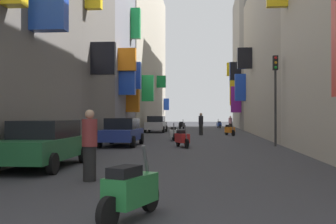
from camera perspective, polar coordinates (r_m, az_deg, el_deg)
The scene contains 19 objects.
ground_plane at distance 32.14m, azimuth 3.42°, elevation -3.32°, with size 140.00×140.00×0.00m, color #38383D.
building_left_mid_b at distance 33.21m, azimuth -10.87°, elevation 12.58°, with size 7.30×8.08×18.24m.
building_left_far at distance 50.23m, azimuth -5.25°, elevation 7.99°, with size 7.12×26.41×17.95m.
building_right_mid_a at distance 34.63m, azimuth 16.95°, elevation 7.58°, with size 7.26×21.52×12.88m.
building_right_mid_b at distance 48.19m, azimuth 13.56°, elevation 8.14°, with size 7.27×5.63×17.71m.
building_right_mid_c at distance 56.89m, azimuth 12.27°, elevation 6.73°, with size 7.14×12.14×17.41m.
parked_car_blue at distance 22.20m, azimuth -6.32°, elevation -2.64°, with size 1.87×4.17×1.46m.
parked_car_silver at distance 39.42m, azimuth -1.63°, elevation -1.63°, with size 1.85×4.28×1.53m.
parked_car_green at distance 13.45m, azimuth -16.63°, elevation -4.06°, with size 1.87×4.34×1.46m.
scooter_green at distance 6.54m, azimuth -5.16°, elevation -10.63°, with size 0.76×1.69×1.13m.
scooter_white at distance 26.54m, azimuth 0.76°, elevation -2.93°, with size 0.56×1.81×1.13m.
scooter_blue at distance 52.55m, azimuth 6.99°, elevation -1.69°, with size 0.61×1.93×1.13m.
scooter_orange at distance 33.16m, azimuth 8.44°, elevation -2.43°, with size 0.78×1.74×1.13m.
scooter_red at distance 21.04m, azimuth 1.95°, elevation -3.59°, with size 0.83×1.90×1.13m.
scooter_black at distance 48.90m, azimuth 1.90°, elevation -1.79°, with size 0.70×1.93×1.13m.
pedestrian_crossing at distance 33.79m, azimuth 4.53°, elevation -1.65°, with size 0.54×0.54×1.80m.
pedestrian_near_left at distance 44.07m, azimuth 8.53°, elevation -1.55°, with size 0.53×0.53×1.54m.
pedestrian_near_right at distance 10.43m, azimuth -10.69°, elevation -4.50°, with size 0.52×0.52×1.76m.
traffic_light_near_corner at distance 22.34m, azimuth 14.49°, elevation 3.58°, with size 0.26×0.34×4.71m.
Camera 1 is at (0.95, -2.09, 1.62)m, focal length 44.52 mm.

